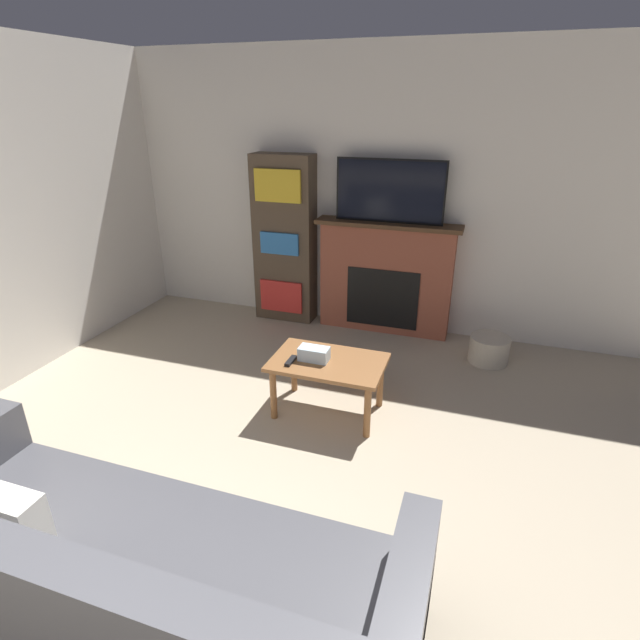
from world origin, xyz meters
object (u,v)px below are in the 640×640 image
at_px(fireplace, 385,277).
at_px(couch, 128,591).
at_px(tv, 390,191).
at_px(coffee_table, 328,368).
at_px(storage_basket, 489,349).
at_px(bookshelf, 285,240).

xyz_separation_m(fireplace, couch, (-0.34, -3.59, -0.28)).
relative_size(tv, coffee_table, 1.24).
bearing_deg(fireplace, tv, -90.00).
height_order(tv, couch, tv).
relative_size(couch, storage_basket, 6.86).
bearing_deg(tv, bookshelf, -179.82).
bearing_deg(tv, fireplace, 90.00).
bearing_deg(fireplace, storage_basket, -20.65).
bearing_deg(fireplace, bookshelf, -178.77).
xyz_separation_m(coffee_table, storage_basket, (1.14, 1.24, -0.25)).
xyz_separation_m(tv, storage_basket, (1.06, -0.38, -1.30)).
xyz_separation_m(fireplace, coffee_table, (-0.08, -1.64, -0.19)).
height_order(bookshelf, storage_basket, bookshelf).
bearing_deg(storage_basket, couch, -113.82).
distance_m(tv, couch, 3.76).
distance_m(couch, bookshelf, 3.69).
xyz_separation_m(couch, coffee_table, (0.26, 1.95, 0.09)).
distance_m(fireplace, bookshelf, 1.12).
xyz_separation_m(coffee_table, bookshelf, (-1.00, 1.61, 0.49)).
distance_m(bookshelf, storage_basket, 2.30).
bearing_deg(coffee_table, fireplace, 87.25).
bearing_deg(tv, coffee_table, -92.78).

